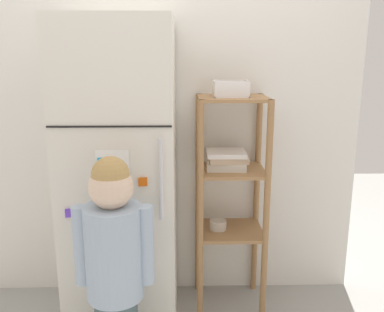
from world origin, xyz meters
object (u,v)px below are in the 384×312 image
child_standing (114,251)px  fruit_bin (233,90)px  pantry_shelf_unit (229,181)px  refrigerator (122,179)px

child_standing → fruit_bin: (0.58, 0.61, 0.65)m
child_standing → pantry_shelf_unit: size_ratio=0.85×
child_standing → fruit_bin: fruit_bin is taller
pantry_shelf_unit → fruit_bin: (0.01, -0.01, 0.53)m
child_standing → pantry_shelf_unit: 0.86m
refrigerator → fruit_bin: (0.62, 0.11, 0.47)m
refrigerator → child_standing: size_ratio=1.55×
child_standing → pantry_shelf_unit: bearing=47.5°
refrigerator → child_standing: 0.53m
fruit_bin → child_standing: bearing=-133.7°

